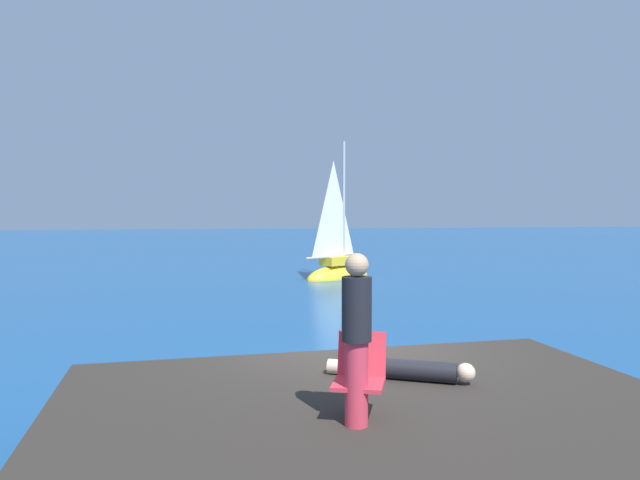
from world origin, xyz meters
name	(u,v)px	position (x,y,z in m)	size (l,w,h in m)	color
ground_plane	(352,399)	(0.00, 0.00, 0.00)	(160.00, 160.00, 0.00)	navy
shore_ledge	(372,438)	(-0.35, -2.57, 0.42)	(6.71, 4.58, 0.83)	#2D2823
boulder_seaward	(410,393)	(0.96, 0.16, 0.00)	(1.20, 0.96, 0.66)	#282824
boulder_inland	(395,393)	(0.74, 0.19, 0.00)	(0.81, 0.65, 0.45)	#2D2823
sailboat_near	(338,270)	(2.88, 15.41, 0.34)	(3.37, 2.66, 6.23)	yellow
person_sunbather	(407,370)	(0.24, -1.90, 0.95)	(1.63, 0.92, 0.25)	black
person_standing	(357,334)	(-0.69, -3.26, 1.70)	(0.28, 0.28, 1.62)	#DB384C
beach_chair	(360,371)	(-0.59, -2.98, 1.27)	(0.66, 0.72, 0.80)	#E03342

